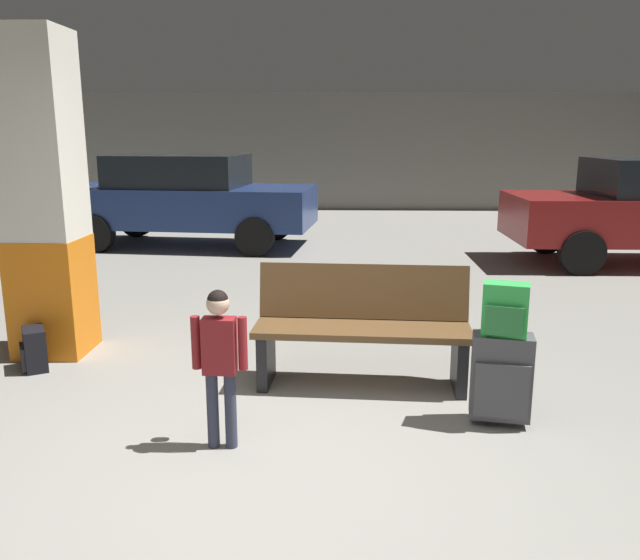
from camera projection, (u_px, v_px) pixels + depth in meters
name	position (u px, v px, depth m)	size (l,w,h in m)	color
ground_plane	(304.00, 304.00, 7.38)	(18.00, 18.00, 0.10)	gray
garage_back_wall	(324.00, 152.00, 15.68)	(18.00, 0.12, 2.80)	slate
structural_pillar	(44.00, 199.00, 5.33)	(0.57, 0.57, 2.68)	orange
bench	(362.00, 327.00, 4.82)	(1.63, 0.62, 0.89)	brown
suitcase	(501.00, 377.00, 4.16)	(0.41, 0.28, 0.60)	#4C4C51
backpack_bright	(505.00, 310.00, 4.06)	(0.31, 0.26, 0.34)	green
child	(219.00, 352.00, 3.78)	(0.33, 0.20, 0.98)	#33384C
backpack_dark_floor	(34.00, 350.00, 5.16)	(0.29, 0.32, 0.34)	black
parked_car_far	(187.00, 198.00, 10.73)	(4.25, 2.12, 1.51)	navy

